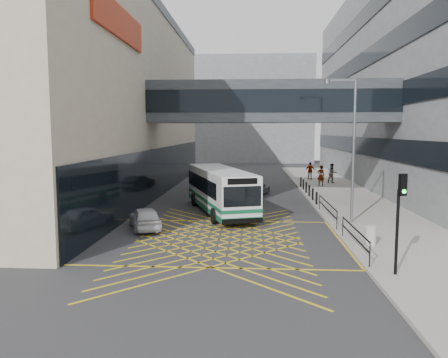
% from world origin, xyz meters
% --- Properties ---
extents(ground, '(120.00, 120.00, 0.00)m').
position_xyz_m(ground, '(0.00, 0.00, 0.00)').
color(ground, '#333335').
extents(building_whsmith, '(24.17, 42.00, 16.00)m').
position_xyz_m(building_whsmith, '(-17.98, 16.00, 8.00)').
color(building_whsmith, '#BBAC91').
rests_on(building_whsmith, ground).
extents(building_far, '(28.00, 16.00, 18.00)m').
position_xyz_m(building_far, '(-2.00, 60.00, 9.00)').
color(building_far, slate).
rests_on(building_far, ground).
extents(skybridge, '(20.00, 4.10, 3.00)m').
position_xyz_m(skybridge, '(3.00, 12.00, 7.50)').
color(skybridge, '#33383D').
rests_on(skybridge, ground).
extents(pavement, '(6.00, 54.00, 0.16)m').
position_xyz_m(pavement, '(9.00, 15.00, 0.08)').
color(pavement, gray).
rests_on(pavement, ground).
extents(box_junction, '(12.00, 9.00, 0.01)m').
position_xyz_m(box_junction, '(0.00, 0.00, 0.00)').
color(box_junction, gold).
rests_on(box_junction, ground).
extents(bus, '(5.46, 10.56, 2.90)m').
position_xyz_m(bus, '(-0.51, 7.38, 1.55)').
color(bus, silver).
rests_on(bus, ground).
extents(car_white, '(2.96, 4.29, 1.26)m').
position_xyz_m(car_white, '(-4.22, 2.12, 0.63)').
color(car_white, silver).
rests_on(car_white, ground).
extents(car_dark, '(2.75, 4.42, 1.29)m').
position_xyz_m(car_dark, '(-2.88, 18.68, 0.65)').
color(car_dark, black).
rests_on(car_dark, ground).
extents(car_silver, '(3.06, 4.57, 1.31)m').
position_xyz_m(car_silver, '(1.84, 15.27, 0.66)').
color(car_silver, gray).
rests_on(car_silver, ground).
extents(traffic_light, '(0.30, 0.44, 3.72)m').
position_xyz_m(traffic_light, '(6.90, -5.41, 2.58)').
color(traffic_light, black).
rests_on(traffic_light, pavement).
extents(street_lamp, '(1.84, 0.36, 8.08)m').
position_xyz_m(street_lamp, '(7.17, 3.95, 4.76)').
color(street_lamp, slate).
rests_on(street_lamp, pavement).
extents(litter_bin, '(0.51, 0.51, 0.88)m').
position_xyz_m(litter_bin, '(7.08, -1.13, 0.60)').
color(litter_bin, '#ADA89E').
rests_on(litter_bin, pavement).
extents(kerb_railings, '(0.05, 12.54, 1.00)m').
position_xyz_m(kerb_railings, '(6.15, 1.78, 0.88)').
color(kerb_railings, black).
rests_on(kerb_railings, pavement).
extents(bollards, '(0.14, 10.14, 0.90)m').
position_xyz_m(bollards, '(6.25, 15.00, 0.61)').
color(bollards, black).
rests_on(bollards, pavement).
extents(pedestrian_a, '(0.88, 0.71, 1.95)m').
position_xyz_m(pedestrian_a, '(8.22, 20.83, 1.14)').
color(pedestrian_a, gray).
rests_on(pedestrian_a, pavement).
extents(pedestrian_b, '(1.05, 0.74, 1.96)m').
position_xyz_m(pedestrian_b, '(9.71, 23.09, 1.14)').
color(pedestrian_b, gray).
rests_on(pedestrian_b, pavement).
extents(pedestrian_c, '(1.18, 0.72, 1.86)m').
position_xyz_m(pedestrian_c, '(7.96, 26.41, 1.09)').
color(pedestrian_c, gray).
rests_on(pedestrian_c, pavement).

